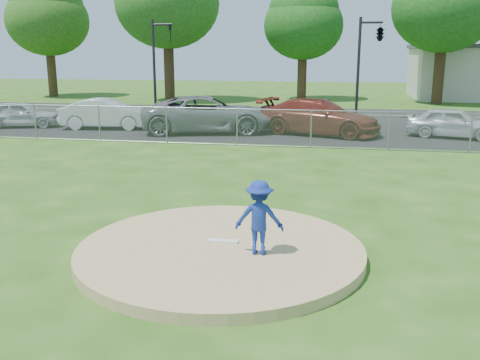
% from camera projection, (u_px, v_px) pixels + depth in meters
% --- Properties ---
extents(ground, '(120.00, 120.00, 0.00)m').
position_uv_depth(ground, '(280.00, 156.00, 19.67)').
color(ground, '#214910').
rests_on(ground, ground).
extents(pitchers_mound, '(5.40, 5.40, 0.20)m').
position_uv_depth(pitchers_mound, '(221.00, 251.00, 10.09)').
color(pitchers_mound, tan).
rests_on(pitchers_mound, ground).
extents(pitching_rubber, '(0.60, 0.15, 0.04)m').
position_uv_depth(pitching_rubber, '(223.00, 241.00, 10.25)').
color(pitching_rubber, white).
rests_on(pitching_rubber, pitchers_mound).
extents(chain_link_fence, '(40.00, 0.06, 1.50)m').
position_uv_depth(chain_link_fence, '(286.00, 129.00, 21.40)').
color(chain_link_fence, gray).
rests_on(chain_link_fence, ground).
extents(parking_lot, '(50.00, 8.00, 0.01)m').
position_uv_depth(parking_lot, '(295.00, 131.00, 25.88)').
color(parking_lot, black).
rests_on(parking_lot, ground).
extents(street, '(60.00, 7.00, 0.01)m').
position_uv_depth(street, '(305.00, 114.00, 33.04)').
color(street, black).
rests_on(street, ground).
extents(tree_far_left, '(6.72, 6.72, 10.74)m').
position_uv_depth(tree_far_left, '(47.00, 10.00, 43.93)').
color(tree_far_left, '#382514').
rests_on(tree_far_left, ground).
extents(tree_center, '(6.16, 6.16, 9.84)m').
position_uv_depth(tree_center, '(304.00, 15.00, 41.26)').
color(tree_center, '#3A2415').
rests_on(tree_center, ground).
extents(traffic_signal_left, '(1.28, 0.20, 5.60)m').
position_uv_depth(traffic_signal_left, '(158.00, 58.00, 31.91)').
color(traffic_signal_left, black).
rests_on(traffic_signal_left, ground).
extents(traffic_signal_center, '(1.42, 2.48, 5.60)m').
position_uv_depth(traffic_signal_center, '(378.00, 35.00, 29.34)').
color(traffic_signal_center, black).
rests_on(traffic_signal_center, ground).
extents(pitcher, '(0.89, 0.53, 1.36)m').
position_uv_depth(pitcher, '(259.00, 217.00, 9.54)').
color(pitcher, navy).
rests_on(pitcher, pitchers_mound).
extents(traffic_cone, '(0.36, 0.36, 0.70)m').
position_uv_depth(traffic_cone, '(174.00, 126.00, 25.12)').
color(traffic_cone, '#FF4E0D').
rests_on(traffic_cone, parking_lot).
extents(parked_car_silver, '(4.10, 2.56, 1.30)m').
position_uv_depth(parked_car_silver, '(21.00, 114.00, 27.07)').
color(parked_car_silver, '#B0B0B5').
rests_on(parked_car_silver, parking_lot).
extents(parked_car_white, '(4.65, 2.17, 1.48)m').
position_uv_depth(parked_car_white, '(107.00, 114.00, 26.49)').
color(parked_car_white, silver).
rests_on(parked_car_white, parking_lot).
extents(parked_car_gray, '(6.67, 4.25, 1.71)m').
position_uv_depth(parked_car_gray, '(207.00, 114.00, 25.24)').
color(parked_car_gray, slate).
rests_on(parked_car_gray, parking_lot).
extents(parked_car_darkred, '(6.05, 3.85, 1.63)m').
position_uv_depth(parked_car_darkred, '(319.00, 117.00, 24.58)').
color(parked_car_darkred, maroon).
rests_on(parked_car_darkred, parking_lot).
extents(parked_car_pearl, '(4.25, 2.65, 1.35)m').
position_uv_depth(parked_car_pearl, '(454.00, 123.00, 23.69)').
color(parked_car_pearl, silver).
rests_on(parked_car_pearl, parking_lot).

